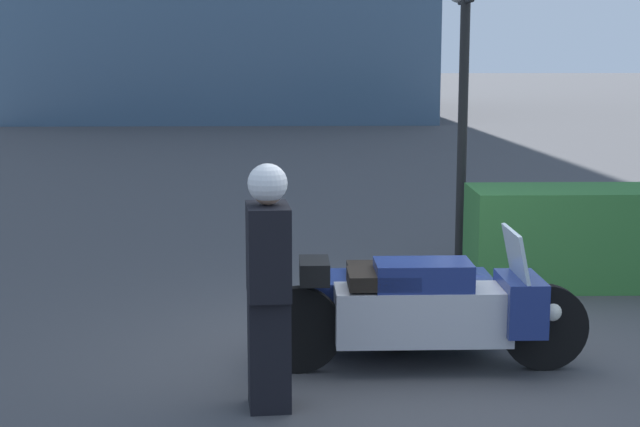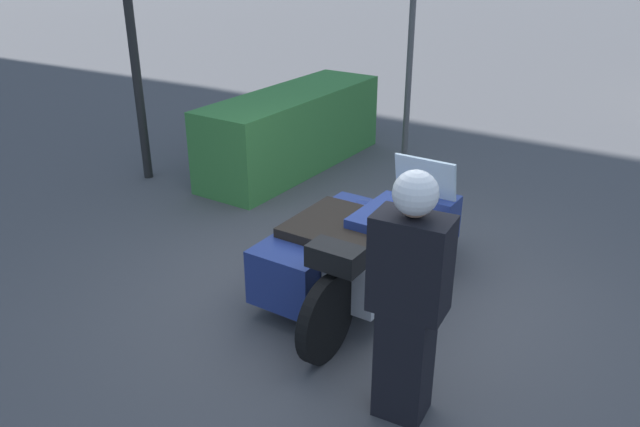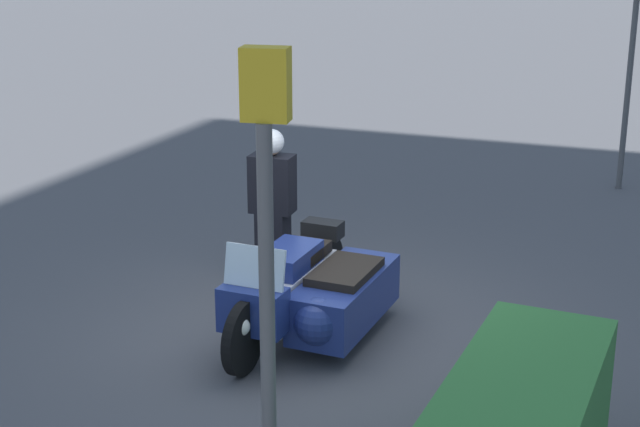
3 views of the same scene
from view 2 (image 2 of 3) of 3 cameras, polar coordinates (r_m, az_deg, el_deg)
ground_plane at (r=5.94m, az=3.08°, el=-7.41°), size 160.00×160.00×0.00m
police_motorcycle at (r=5.77m, az=3.69°, el=-2.85°), size 2.74×1.20×1.18m
officer_rider at (r=4.13m, az=8.11°, el=-7.34°), size 0.35×0.52×1.82m
hedge_bush_curbside at (r=8.99m, az=-2.51°, el=7.63°), size 3.21×0.97×1.09m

